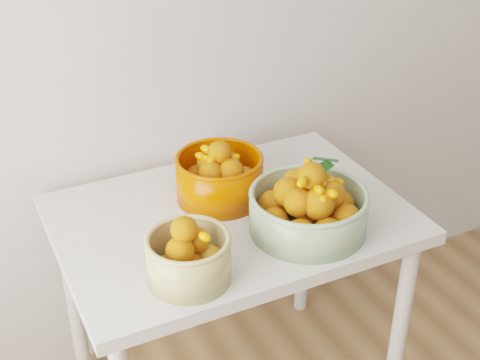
# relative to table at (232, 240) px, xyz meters

# --- Properties ---
(table) EXTENTS (1.00, 0.70, 0.75)m
(table) POSITION_rel_table_xyz_m (0.00, 0.00, 0.00)
(table) COLOR silver
(table) RESTS_ON ground
(bowl_cream) EXTENTS (0.24, 0.24, 0.18)m
(bowl_cream) POSITION_rel_table_xyz_m (-0.22, -0.22, 0.17)
(bowl_cream) COLOR tan
(bowl_cream) RESTS_ON table
(bowl_green) EXTENTS (0.37, 0.37, 0.21)m
(bowl_green) POSITION_rel_table_xyz_m (0.16, -0.17, 0.17)
(bowl_green) COLOR #8FAD7E
(bowl_green) RESTS_ON table
(bowl_orange) EXTENTS (0.30, 0.30, 0.19)m
(bowl_orange) POSITION_rel_table_xyz_m (0.01, 0.09, 0.17)
(bowl_orange) COLOR #C63C00
(bowl_orange) RESTS_ON table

